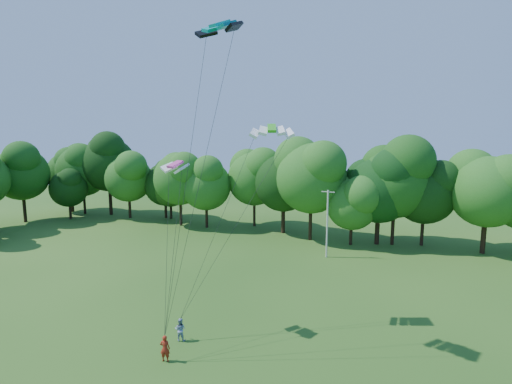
% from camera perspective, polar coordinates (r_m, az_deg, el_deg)
% --- Properties ---
extents(utility_pole, '(1.51, 0.19, 7.52)m').
position_cam_1_polar(utility_pole, '(44.55, 10.14, -4.37)').
color(utility_pole, beige).
rests_on(utility_pole, ground).
extents(kite_flyer_left, '(0.71, 0.57, 1.67)m').
position_cam_1_polar(kite_flyer_left, '(26.43, -12.87, -20.95)').
color(kite_flyer_left, '#9D2414').
rests_on(kite_flyer_left, ground).
extents(kite_flyer_right, '(0.86, 0.74, 1.54)m').
position_cam_1_polar(kite_flyer_right, '(28.48, -10.78, -18.73)').
color(kite_flyer_right, '#8A9DBF').
rests_on(kite_flyer_right, ground).
extents(kite_teal, '(3.18, 2.08, 0.65)m').
position_cam_1_polar(kite_teal, '(25.48, -5.20, 22.83)').
color(kite_teal, '#048F91').
rests_on(kite_teal, ground).
extents(kite_green, '(3.25, 2.39, 0.65)m').
position_cam_1_polar(kite_green, '(28.16, 2.26, 9.09)').
color(kite_green, green).
rests_on(kite_green, ground).
extents(kite_pink, '(2.24, 1.53, 0.49)m').
position_cam_1_polar(kite_pink, '(27.16, -11.48, 3.90)').
color(kite_pink, '#D93C98').
rests_on(kite_pink, ground).
extents(tree_back_west, '(7.29, 7.29, 10.61)m').
position_cam_1_polar(tree_back_west, '(64.73, -12.19, 2.05)').
color(tree_back_west, '#312213').
rests_on(tree_back_west, ground).
extents(tree_back_center, '(8.73, 8.73, 12.70)m').
position_cam_1_polar(tree_back_center, '(50.57, 17.23, 1.56)').
color(tree_back_center, '#321D13').
rests_on(tree_back_center, ground).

